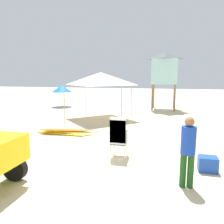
# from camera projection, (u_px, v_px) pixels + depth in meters

# --- Properties ---
(ground) EXTENTS (80.00, 80.00, 0.00)m
(ground) POSITION_uv_depth(u_px,v_px,m) (97.00, 177.00, 5.52)
(ground) COLOR beige
(stacked_plastic_chairs) EXTENTS (0.48, 0.48, 1.29)m
(stacked_plastic_chairs) POSITION_uv_depth(u_px,v_px,m) (118.00, 134.00, 6.68)
(stacked_plastic_chairs) COLOR silver
(stacked_plastic_chairs) RESTS_ON ground
(surfboard_pile) EXTENTS (2.61, 0.73, 0.24)m
(surfboard_pile) POSITION_uv_depth(u_px,v_px,m) (64.00, 132.00, 9.50)
(surfboard_pile) COLOR yellow
(surfboard_pile) RESTS_ON ground
(lifeguard_near_right) EXTENTS (0.32, 0.32, 1.61)m
(lifeguard_near_right) POSITION_uv_depth(u_px,v_px,m) (188.00, 148.00, 4.87)
(lifeguard_near_right) COLOR #194C19
(lifeguard_near_right) RESTS_ON ground
(popup_canopy) EXTENTS (3.19, 3.19, 2.70)m
(popup_canopy) POSITION_uv_depth(u_px,v_px,m) (101.00, 79.00, 12.79)
(popup_canopy) COLOR #B2B2B7
(popup_canopy) RESTS_ON ground
(lifeguard_tower) EXTENTS (1.98, 1.98, 4.15)m
(lifeguard_tower) POSITION_uv_depth(u_px,v_px,m) (165.00, 68.00, 16.18)
(lifeguard_tower) COLOR olive
(lifeguard_tower) RESTS_ON ground
(beach_umbrella_left) EXTENTS (1.64, 1.64, 1.77)m
(beach_umbrella_left) POSITION_uv_depth(u_px,v_px,m) (62.00, 89.00, 17.98)
(beach_umbrella_left) COLOR beige
(beach_umbrella_left) RESTS_ON ground
(traffic_cone_near) EXTENTS (0.32, 0.32, 0.46)m
(traffic_cone_near) POSITION_uv_depth(u_px,v_px,m) (120.00, 125.00, 10.20)
(traffic_cone_near) COLOR orange
(traffic_cone_near) RESTS_ON ground
(cooler_box) EXTENTS (0.48, 0.37, 0.40)m
(cooler_box) POSITION_uv_depth(u_px,v_px,m) (208.00, 164.00, 5.81)
(cooler_box) COLOR blue
(cooler_box) RESTS_ON ground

